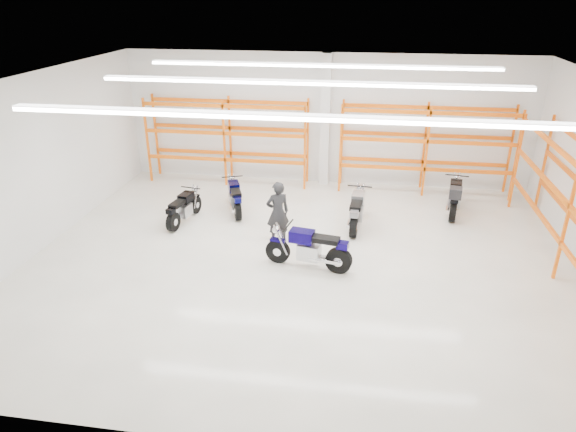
# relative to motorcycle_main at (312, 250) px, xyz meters

# --- Properties ---
(ground) EXTENTS (14.00, 14.00, 0.00)m
(ground) POSITION_rel_motorcycle_main_xyz_m (-0.26, 0.39, -0.51)
(ground) COLOR beige
(ground) RESTS_ON ground
(room_shell) EXTENTS (14.02, 12.02, 4.51)m
(room_shell) POSITION_rel_motorcycle_main_xyz_m (-0.26, 0.41, 2.77)
(room_shell) COLOR silver
(room_shell) RESTS_ON ground
(motorcycle_main) EXTENTS (2.21, 0.82, 1.09)m
(motorcycle_main) POSITION_rel_motorcycle_main_xyz_m (0.00, 0.00, 0.00)
(motorcycle_main) COLOR black
(motorcycle_main) RESTS_ON ground
(motorcycle_back_a) EXTENTS (0.71, 1.91, 0.94)m
(motorcycle_back_a) POSITION_rel_motorcycle_main_xyz_m (-4.07, 2.12, -0.07)
(motorcycle_back_a) COLOR black
(motorcycle_back_a) RESTS_ON ground
(motorcycle_back_b) EXTENTS (0.93, 1.92, 0.99)m
(motorcycle_back_b) POSITION_rel_motorcycle_main_xyz_m (-2.75, 3.15, -0.05)
(motorcycle_back_b) COLOR black
(motorcycle_back_b) RESTS_ON ground
(motorcycle_back_c) EXTENTS (0.72, 2.18, 1.07)m
(motorcycle_back_c) POSITION_rel_motorcycle_main_xyz_m (1.01, 2.60, -0.01)
(motorcycle_back_c) COLOR black
(motorcycle_back_c) RESTS_ON ground
(motorcycle_back_d) EXTENTS (0.80, 2.24, 1.15)m
(motorcycle_back_d) POSITION_rel_motorcycle_main_xyz_m (3.94, 3.99, 0.04)
(motorcycle_back_d) COLOR black
(motorcycle_back_d) RESTS_ON ground
(standing_man) EXTENTS (0.76, 0.65, 1.75)m
(standing_man) POSITION_rel_motorcycle_main_xyz_m (-1.08, 1.31, 0.36)
(standing_man) COLOR black
(standing_man) RESTS_ON ground
(structural_column) EXTENTS (0.32, 0.32, 4.50)m
(structural_column) POSITION_rel_motorcycle_main_xyz_m (-0.26, 6.21, 1.74)
(structural_column) COLOR white
(structural_column) RESTS_ON ground
(pallet_racking_back_left) EXTENTS (5.67, 0.87, 3.00)m
(pallet_racking_back_left) POSITION_rel_motorcycle_main_xyz_m (-3.66, 5.87, 1.27)
(pallet_racking_back_left) COLOR orange
(pallet_racking_back_left) RESTS_ON ground
(pallet_racking_back_right) EXTENTS (5.67, 0.87, 3.00)m
(pallet_racking_back_right) POSITION_rel_motorcycle_main_xyz_m (3.14, 5.87, 1.27)
(pallet_racking_back_right) COLOR orange
(pallet_racking_back_right) RESTS_ON ground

